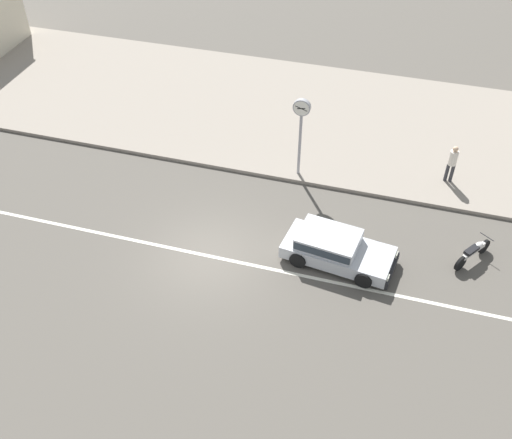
{
  "coord_description": "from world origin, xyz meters",
  "views": [
    {
      "loc": [
        5.84,
        -14.01,
        15.2
      ],
      "look_at": [
        1.34,
        1.49,
        0.8
      ],
      "focal_mm": 42.0,
      "sensor_mm": 36.0,
      "label": 1
    }
  ],
  "objects_px": {
    "motorcycle_0": "(474,252)",
    "pedestrian_mid_kerb": "(452,161)",
    "hatchback_silver_2": "(335,247)",
    "street_clock": "(301,119)"
  },
  "relations": [
    {
      "from": "hatchback_silver_2",
      "to": "pedestrian_mid_kerb",
      "type": "bearing_deg",
      "value": 56.79
    },
    {
      "from": "motorcycle_0",
      "to": "pedestrian_mid_kerb",
      "type": "relative_size",
      "value": 0.97
    },
    {
      "from": "hatchback_silver_2",
      "to": "street_clock",
      "type": "relative_size",
      "value": 1.18
    },
    {
      "from": "hatchback_silver_2",
      "to": "pedestrian_mid_kerb",
      "type": "height_order",
      "value": "pedestrian_mid_kerb"
    },
    {
      "from": "motorcycle_0",
      "to": "pedestrian_mid_kerb",
      "type": "height_order",
      "value": "pedestrian_mid_kerb"
    },
    {
      "from": "pedestrian_mid_kerb",
      "to": "hatchback_silver_2",
      "type": "bearing_deg",
      "value": -123.21
    },
    {
      "from": "hatchback_silver_2",
      "to": "motorcycle_0",
      "type": "relative_size",
      "value": 2.53
    },
    {
      "from": "motorcycle_0",
      "to": "street_clock",
      "type": "bearing_deg",
      "value": 156.25
    },
    {
      "from": "hatchback_silver_2",
      "to": "street_clock",
      "type": "bearing_deg",
      "value": 117.81
    },
    {
      "from": "hatchback_silver_2",
      "to": "motorcycle_0",
      "type": "bearing_deg",
      "value": 15.53
    }
  ]
}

